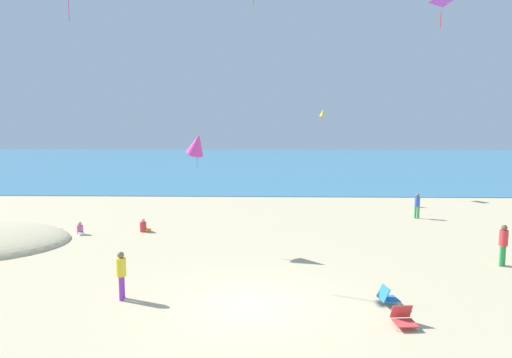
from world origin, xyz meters
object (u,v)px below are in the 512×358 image
Objects in this scene: beach_chair_mid_beach at (387,296)px; kite_yellow at (323,113)px; person_1 at (417,204)px; kite_purple at (442,0)px; person_3 at (144,227)px; cooler_box at (57,231)px; person_0 at (503,242)px; person_4 at (80,230)px; kite_magenta at (197,144)px; person_2 at (121,272)px; beach_chair_far_left at (403,318)px.

kite_yellow is (0.16, 19.16, 6.05)m from beach_chair_mid_beach.
kite_purple reaches higher than person_1.
kite_purple reaches higher than person_3.
cooler_box is 0.81× the size of person_3.
person_3 is at bearing 4.52° from cooler_box.
person_0 is (5.61, 4.09, 0.67)m from beach_chair_mid_beach.
person_1 is 2.30× the size of person_4.
kite_magenta is (7.79, -2.82, 4.61)m from cooler_box.
person_1 is 9.56m from kite_yellow.
person_3 is (-15.33, -3.74, -0.60)m from person_1.
person_2 is at bearing -104.73° from kite_magenta.
person_3 is 6.42m from kite_magenta.
person_3 is 0.52× the size of kite_purple.
beach_chair_mid_beach is at bearing -179.25° from person_1.
person_4 is (-18.89, 4.61, -0.72)m from person_0.
beach_chair_mid_beach is 12.50m from kite_purple.
person_2 is at bearing -106.79° from beach_chair_far_left.
cooler_box is at bearing 138.19° from beach_chair_mid_beach.
beach_chair_far_left is 0.44× the size of kite_magenta.
kite_yellow is (14.81, 10.14, 6.23)m from cooler_box.
beach_chair_mid_beach is at bearing -31.62° from cooler_box.
person_0 is 13.19m from kite_magenta.
beach_chair_mid_beach is 1.16× the size of cooler_box.
person_1 is at bearing 9.09° from person_3.
person_0 is 1.05× the size of person_2.
kite_magenta is at bearing -48.06° from person_3.
kite_purple is (-2.17, 1.91, 9.74)m from person_0.
cooler_box is 19.00m from kite_yellow.
person_3 is at bearing 127.26° from beach_chair_mid_beach.
person_0 is at bearing 13.15° from person_2.
person_0 is 19.46m from person_4.
person_4 is (-13.29, 8.70, -0.06)m from beach_chair_mid_beach.
kite_magenta is at bearing 127.70° from beach_chair_mid_beach.
person_4 is (1.35, -0.32, 0.12)m from cooler_box.
person_4 is at bearing 158.76° from kite_magenta.
cooler_box is at bearing -138.89° from person_4.
person_2 is 16.42m from kite_purple.
beach_chair_far_left is 0.54× the size of kite_purple.
person_0 is (5.52, 5.55, 0.72)m from beach_chair_far_left.
kite_magenta is (1.56, 5.95, 3.81)m from person_2.
kite_purple reaches higher than person_4.
person_0 is at bearing 40.62° from person_4.
person_1 is at bearing 58.44° from beach_chair_mid_beach.
kite_magenta is (-6.86, 6.20, 4.43)m from beach_chair_mid_beach.
cooler_box is 0.34× the size of kite_magenta.
person_2 is at bearing 70.41° from person_0.
person_2 reaches higher than beach_chair_far_left.
person_3 is 0.77× the size of kite_yellow.
beach_chair_far_left reaches higher than cooler_box.
beach_chair_mid_beach is 0.94× the size of person_3.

